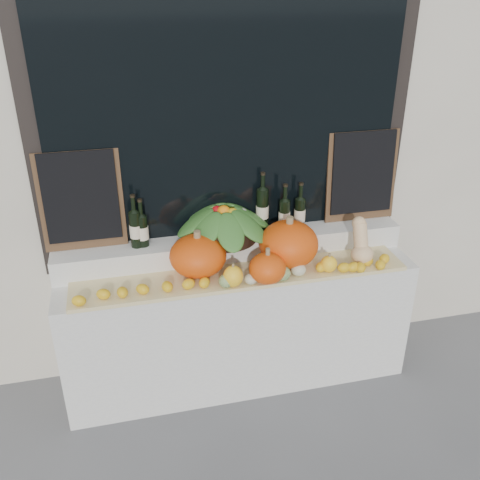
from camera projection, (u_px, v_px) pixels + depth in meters
name	position (u px, v px, depth m)	size (l,w,h in m)	color
storefront_facade	(211.00, 31.00, 3.46)	(7.00, 0.94, 4.50)	beige
display_sill	(237.00, 324.00, 3.65)	(2.30, 0.55, 0.88)	silver
rear_tier	(232.00, 247.00, 3.55)	(2.30, 0.25, 0.16)	silver
straw_bedding	(242.00, 276.00, 3.34)	(2.10, 0.32, 0.03)	tan
pumpkin_left	(198.00, 256.00, 3.28)	(0.35, 0.35, 0.26)	#E14D0B
pumpkin_right	(289.00, 244.00, 3.38)	(0.38, 0.38, 0.30)	#E14D0B
pumpkin_center	(267.00, 268.00, 3.21)	(0.23, 0.23, 0.19)	#E14D0B
butternut_squash	(361.00, 244.00, 3.43)	(0.14, 0.21, 0.29)	#E7BB88
decorative_gourds	(269.00, 273.00, 3.24)	(0.76, 0.14, 0.16)	#295F1C
lemon_heap	(246.00, 279.00, 3.22)	(2.20, 0.16, 0.06)	gold
produce_bowl	(224.00, 222.00, 3.44)	(0.66, 0.66, 0.24)	black
wine_bottle_far_left	(136.00, 229.00, 3.32)	(0.08, 0.08, 0.35)	black
wine_bottle_near_left	(142.00, 230.00, 3.34)	(0.08, 0.08, 0.32)	black
wine_bottle_tall	(262.00, 210.00, 3.52)	(0.08, 0.08, 0.41)	black
wine_bottle_near_right	(284.00, 215.00, 3.52)	(0.08, 0.08, 0.34)	black
wine_bottle_far_right	(300.00, 213.00, 3.57)	(0.08, 0.08, 0.33)	black
chalkboard_left	(81.00, 199.00, 3.23)	(0.50, 0.07, 0.62)	#4C331E
chalkboard_right	(362.00, 175.00, 3.61)	(0.50, 0.07, 0.62)	#4C331E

